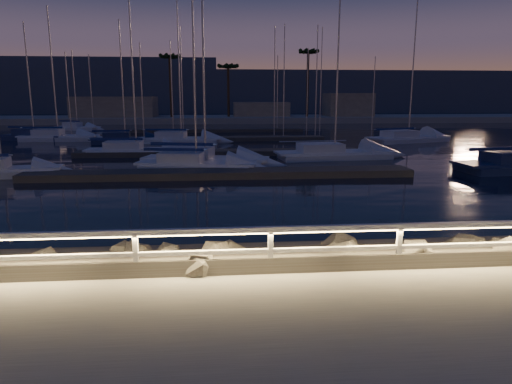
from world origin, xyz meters
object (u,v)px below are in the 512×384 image
(guard_rail, at_px, (223,240))
(sailboat_f, at_px, (193,164))
(sailboat_l, at_px, (406,138))
(sailboat_b, at_px, (202,159))
(sailboat_j, at_px, (124,139))
(sailboat_m, at_px, (77,127))
(sailboat_c, at_px, (134,150))
(sailboat_i, at_px, (33,136))
(sailboat_g, at_px, (179,139))
(sailboat_n, at_px, (56,137))
(sailboat_h, at_px, (331,153))

(guard_rail, distance_m, sailboat_f, 18.53)
(sailboat_l, bearing_deg, sailboat_b, -163.17)
(sailboat_j, xyz_separation_m, sailboat_m, (-9.96, 18.70, -0.00))
(sailboat_j, bearing_deg, sailboat_c, -85.31)
(sailboat_i, bearing_deg, sailboat_g, 4.42)
(sailboat_c, xyz_separation_m, sailboat_l, (25.56, 8.58, 0.02))
(sailboat_i, distance_m, sailboat_n, 2.84)
(sailboat_g, height_order, sailboat_i, sailboat_g)
(sailboat_f, bearing_deg, sailboat_c, 133.50)
(sailboat_b, relative_size, sailboat_h, 0.95)
(sailboat_f, bearing_deg, sailboat_m, 127.15)
(sailboat_i, bearing_deg, sailboat_c, -27.78)
(sailboat_b, distance_m, sailboat_g, 15.96)
(sailboat_l, bearing_deg, sailboat_h, -151.44)
(sailboat_f, distance_m, sailboat_h, 10.99)
(sailboat_f, relative_size, sailboat_m, 1.17)
(sailboat_m, bearing_deg, guard_rail, -51.84)
(sailboat_h, height_order, sailboat_j, sailboat_h)
(sailboat_b, bearing_deg, guard_rail, -74.46)
(sailboat_c, xyz_separation_m, sailboat_h, (14.89, -3.19, 0.01))
(sailboat_h, relative_size, sailboat_i, 1.23)
(sailboat_c, bearing_deg, guard_rail, -74.77)
(sailboat_f, height_order, sailboat_h, sailboat_h)
(sailboat_i, distance_m, sailboat_l, 38.75)
(sailboat_m, bearing_deg, sailboat_l, -8.84)
(sailboat_l, distance_m, sailboat_n, 35.97)
(sailboat_c, height_order, sailboat_i, sailboat_c)
(sailboat_i, xyz_separation_m, sailboat_l, (38.40, -5.21, 0.01))
(sailboat_j, relative_size, sailboat_m, 1.10)
(sailboat_f, xyz_separation_m, sailboat_i, (-17.82, 21.73, 0.01))
(sailboat_b, xyz_separation_m, sailboat_j, (-8.22, 16.05, -0.05))
(sailboat_c, relative_size, sailboat_i, 1.09)
(sailboat_i, height_order, sailboat_j, sailboat_i)
(guard_rail, xyz_separation_m, sailboat_j, (-9.31, 36.36, -0.97))
(sailboat_h, bearing_deg, sailboat_n, 141.34)
(guard_rail, height_order, sailboat_i, sailboat_i)
(sailboat_b, height_order, sailboat_c, sailboat_b)
(sailboat_j, bearing_deg, sailboat_n, 147.96)
(guard_rail, relative_size, sailboat_n, 3.29)
(sailboat_b, height_order, sailboat_h, sailboat_h)
(sailboat_b, xyz_separation_m, sailboat_m, (-18.17, 34.75, -0.05))
(sailboat_h, relative_size, sailboat_l, 0.96)
(sailboat_b, height_order, sailboat_f, sailboat_b)
(sailboat_f, height_order, sailboat_m, sailboat_f)
(sailboat_g, height_order, sailboat_l, sailboat_l)
(guard_rail, xyz_separation_m, sailboat_f, (-1.58, 18.43, -0.95))
(guard_rail, xyz_separation_m, sailboat_i, (-19.41, 40.17, -0.94))
(sailboat_c, height_order, sailboat_h, sailboat_h)
(sailboat_g, relative_size, sailboat_l, 0.88)
(sailboat_i, distance_m, sailboat_m, 14.89)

